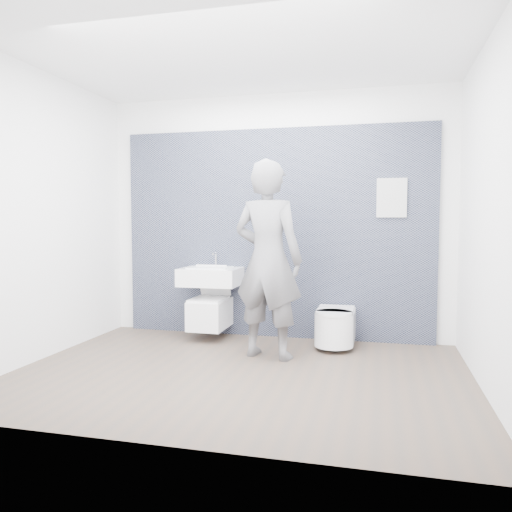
% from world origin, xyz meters
% --- Properties ---
extents(ground, '(4.00, 4.00, 0.00)m').
position_xyz_m(ground, '(0.00, 0.00, 0.00)').
color(ground, '#4E3F34').
rests_on(ground, ground).
extents(room_shell, '(4.00, 4.00, 4.00)m').
position_xyz_m(room_shell, '(0.00, 0.00, 1.74)').
color(room_shell, white).
rests_on(room_shell, ground).
extents(tile_wall, '(3.60, 0.06, 2.40)m').
position_xyz_m(tile_wall, '(0.00, 1.47, 0.00)').
color(tile_wall, black).
rests_on(tile_wall, ground).
extents(washbasin, '(0.66, 0.50, 0.50)m').
position_xyz_m(washbasin, '(-0.68, 1.19, 0.72)').
color(washbasin, white).
rests_on(washbasin, ground).
extents(toilet_square, '(0.39, 0.56, 0.72)m').
position_xyz_m(toilet_square, '(-0.68, 1.16, 0.31)').
color(toilet_square, white).
rests_on(toilet_square, ground).
extents(toilet_rounded, '(0.40, 0.68, 0.36)m').
position_xyz_m(toilet_rounded, '(0.74, 1.10, 0.23)').
color(toilet_rounded, white).
rests_on(toilet_rounded, ground).
extents(info_placard, '(0.32, 0.03, 0.42)m').
position_xyz_m(info_placard, '(1.30, 1.43, 0.00)').
color(info_placard, white).
rests_on(info_placard, ground).
extents(visitor, '(0.78, 0.60, 1.93)m').
position_xyz_m(visitor, '(0.13, 0.56, 0.97)').
color(visitor, slate).
rests_on(visitor, ground).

